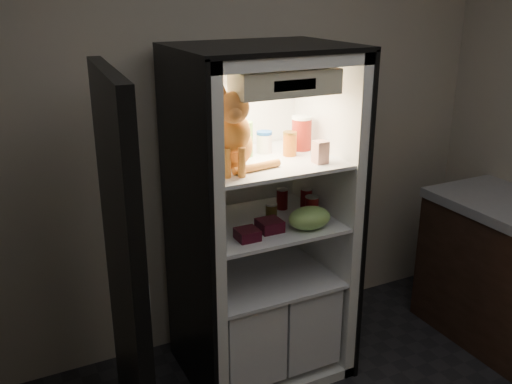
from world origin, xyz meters
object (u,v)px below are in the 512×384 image
soda_can_a (282,199)px  berry_box_left (247,234)px  grape_bag (310,218)px  cream_carton (320,152)px  condiment_jar (271,211)px  parmesan_shaker (246,139)px  berry_box_right (270,225)px  pepper_jar (302,133)px  refrigerator (259,242)px  mayo_tub (264,142)px  soda_can_c (312,208)px  salsa_jar (290,144)px  tabby_cat (231,137)px  soda_can_b (306,199)px

soda_can_a → berry_box_left: 0.47m
grape_bag → cream_carton: bearing=9.4°
condiment_jar → soda_can_a: bearing=39.3°
parmesan_shaker → berry_box_right: 0.47m
cream_carton → grape_bag: 0.35m
parmesan_shaker → condiment_jar: bearing=-34.9°
parmesan_shaker → condiment_jar: (0.11, -0.08, -0.40)m
cream_carton → soda_can_a: bearing=98.9°
pepper_jar → condiment_jar: bearing=-164.0°
refrigerator → soda_can_a: 0.28m
refrigerator → parmesan_shaker: 0.60m
berry_box_left → berry_box_right: 0.16m
mayo_tub → berry_box_left: mayo_tub is taller
refrigerator → soda_can_c: refrigerator is taller
salsa_jar → pepper_jar: pepper_jar is taller
mayo_tub → cream_carton: bearing=-61.1°
tabby_cat → refrigerator: bearing=50.1°
mayo_tub → condiment_jar: bearing=-92.8°
berry_box_left → berry_box_right: size_ratio=0.92×
refrigerator → cream_carton: refrigerator is taller
mayo_tub → soda_can_c: bearing=-51.2°
berry_box_left → soda_can_b: bearing=25.2°
tabby_cat → mayo_tub: tabby_cat is taller
soda_can_a → berry_box_left: (-0.36, -0.29, -0.03)m
soda_can_a → soda_can_b: 0.14m
salsa_jar → parmesan_shaker: bearing=156.8°
grape_bag → berry_box_right: 0.21m
soda_can_c → soda_can_b: bearing=68.6°
salsa_jar → berry_box_left: salsa_jar is taller
soda_can_c → berry_box_left: bearing=-170.5°
refrigerator → parmesan_shaker: size_ratio=10.08×
parmesan_shaker → salsa_jar: bearing=-23.2°
pepper_jar → cream_carton: (-0.05, -0.26, -0.04)m
refrigerator → pepper_jar: (0.27, 0.02, 0.59)m
soda_can_c → berry_box_left: (-0.42, -0.07, -0.04)m
salsa_jar → soda_can_c: bearing=-53.2°
parmesan_shaker → soda_can_b: 0.52m
cream_carton → condiment_jar: size_ratio=1.31×
tabby_cat → salsa_jar: size_ratio=3.39×
salsa_jar → condiment_jar: bearing=172.8°
cream_carton → soda_can_a: 0.46m
refrigerator → tabby_cat: bearing=-146.9°
refrigerator → berry_box_left: size_ratio=17.07×
soda_can_b → berry_box_right: size_ratio=1.03×
pepper_jar → condiment_jar: 0.46m
salsa_jar → condiment_jar: 0.39m
soda_can_b → condiment_jar: 0.25m
mayo_tub → pepper_jar: (0.21, -0.04, 0.03)m
cream_carton → soda_can_a: cream_carton is taller
parmesan_shaker → soda_can_c: size_ratio=1.35×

